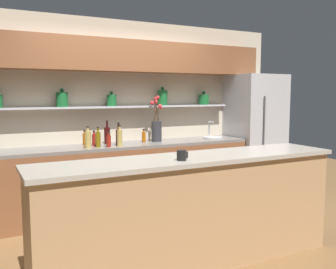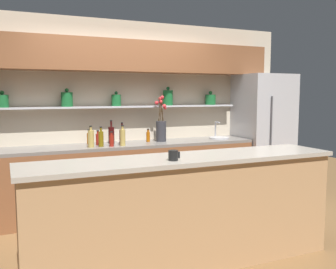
% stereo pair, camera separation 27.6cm
% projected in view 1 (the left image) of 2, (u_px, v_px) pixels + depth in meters
% --- Properties ---
extents(ground_plane, '(12.00, 12.00, 0.00)m').
position_uv_depth(ground_plane, '(165.00, 243.00, 3.99)').
color(ground_plane, brown).
extents(back_wall_unit, '(5.20, 0.44, 2.60)m').
position_uv_depth(back_wall_unit, '(115.00, 96.00, 5.17)').
color(back_wall_unit, beige).
rests_on(back_wall_unit, ground_plane).
extents(back_counter_unit, '(3.70, 0.62, 0.92)m').
position_uv_depth(back_counter_unit, '(120.00, 178.00, 5.02)').
color(back_counter_unit, brown).
rests_on(back_counter_unit, ground_plane).
extents(island_counter, '(2.94, 0.61, 1.02)m').
position_uv_depth(island_counter, '(192.00, 211.00, 3.45)').
color(island_counter, tan).
rests_on(island_counter, ground_plane).
extents(refrigerator, '(0.77, 0.73, 1.88)m').
position_uv_depth(refrigerator, '(255.00, 134.00, 5.96)').
color(refrigerator, '#B7B7BC').
rests_on(refrigerator, ground_plane).
extents(flower_vase, '(0.15, 0.18, 0.64)m').
position_uv_depth(flower_vase, '(157.00, 128.00, 5.24)').
color(flower_vase, '#2D2D33').
rests_on(flower_vase, back_counter_unit).
extents(sink_fixture, '(0.30, 0.30, 0.25)m').
position_uv_depth(sink_fixture, '(213.00, 137.00, 5.65)').
color(sink_fixture, '#B7B7BC').
rests_on(sink_fixture, back_counter_unit).
extents(bottle_sauce_0, '(0.06, 0.06, 0.19)m').
position_uv_depth(bottle_sauce_0, '(94.00, 139.00, 4.84)').
color(bottle_sauce_0, maroon).
rests_on(bottle_sauce_0, back_counter_unit).
extents(bottle_sauce_1, '(0.05, 0.05, 0.20)m').
position_uv_depth(bottle_sauce_1, '(85.00, 139.00, 4.88)').
color(bottle_sauce_1, '#9E4C0A').
rests_on(bottle_sauce_1, back_counter_unit).
extents(bottle_sauce_2, '(0.05, 0.05, 0.18)m').
position_uv_depth(bottle_sauce_2, '(144.00, 136.00, 5.19)').
color(bottle_sauce_2, '#9E4C0A').
rests_on(bottle_sauce_2, back_counter_unit).
extents(bottle_spirit_3, '(0.07, 0.07, 0.27)m').
position_uv_depth(bottle_spirit_3, '(120.00, 137.00, 4.78)').
color(bottle_spirit_3, tan).
rests_on(bottle_spirit_3, back_counter_unit).
extents(bottle_wine_4, '(0.07, 0.07, 0.29)m').
position_uv_depth(bottle_wine_4, '(119.00, 137.00, 4.89)').
color(bottle_wine_4, '#380C0C').
rests_on(bottle_wine_4, back_counter_unit).
extents(bottle_sauce_5, '(0.06, 0.06, 0.19)m').
position_uv_depth(bottle_sauce_5, '(109.00, 141.00, 4.70)').
color(bottle_sauce_5, maroon).
rests_on(bottle_sauce_5, back_counter_unit).
extents(bottle_spirit_6, '(0.08, 0.08, 0.27)m').
position_uv_depth(bottle_spirit_6, '(88.00, 139.00, 4.61)').
color(bottle_spirit_6, tan).
rests_on(bottle_spirit_6, back_counter_unit).
extents(bottle_oil_7, '(0.06, 0.06, 0.26)m').
position_uv_depth(bottle_oil_7, '(98.00, 139.00, 4.68)').
color(bottle_oil_7, brown).
rests_on(bottle_oil_7, back_counter_unit).
extents(bottle_wine_8, '(0.08, 0.08, 0.31)m').
position_uv_depth(bottle_wine_8, '(107.00, 135.00, 4.99)').
color(bottle_wine_8, '#380C0C').
rests_on(bottle_wine_8, back_counter_unit).
extents(coffee_mug, '(0.10, 0.08, 0.09)m').
position_uv_depth(coffee_mug, '(182.00, 155.00, 3.19)').
color(coffee_mug, black).
rests_on(coffee_mug, island_counter).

